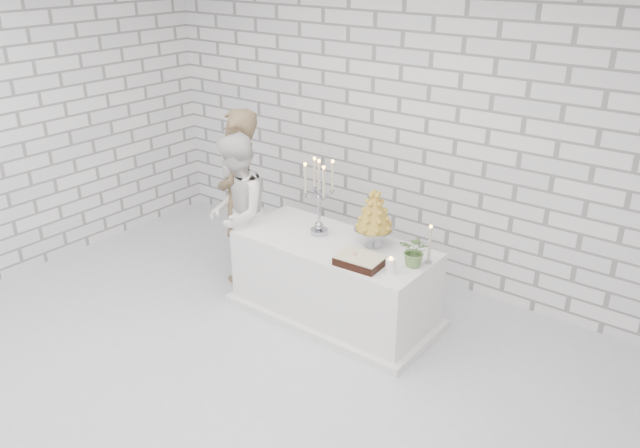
% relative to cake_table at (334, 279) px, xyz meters
% --- Properties ---
extents(ground, '(6.00, 5.00, 0.01)m').
position_rel_cake_table_xyz_m(ground, '(-0.12, -1.30, -0.38)').
color(ground, silver).
rests_on(ground, ground).
extents(wall_back, '(6.00, 0.01, 3.00)m').
position_rel_cake_table_xyz_m(wall_back, '(-0.12, 1.20, 1.12)').
color(wall_back, white).
rests_on(wall_back, ground).
extents(cake_table, '(1.80, 0.80, 0.75)m').
position_rel_cake_table_xyz_m(cake_table, '(0.00, 0.00, 0.00)').
color(cake_table, white).
rests_on(cake_table, ground).
extents(groom, '(0.68, 0.76, 1.75)m').
position_rel_cake_table_xyz_m(groom, '(-1.22, 0.07, 0.50)').
color(groom, brown).
rests_on(groom, ground).
extents(bride, '(0.92, 0.97, 1.57)m').
position_rel_cake_table_xyz_m(bride, '(-1.07, -0.13, 0.41)').
color(bride, white).
rests_on(bride, ground).
extents(candelabra, '(0.34, 0.34, 0.71)m').
position_rel_cake_table_xyz_m(candelabra, '(-0.22, 0.06, 0.73)').
color(candelabra, '#9B9CA5').
rests_on(candelabra, cake_table).
extents(croquembouche, '(0.38, 0.38, 0.54)m').
position_rel_cake_table_xyz_m(croquembouche, '(0.31, 0.15, 0.64)').
color(croquembouche, olive).
rests_on(croquembouche, cake_table).
extents(chocolate_cake, '(0.39, 0.29, 0.08)m').
position_rel_cake_table_xyz_m(chocolate_cake, '(0.42, -0.22, 0.42)').
color(chocolate_cake, black).
rests_on(chocolate_cake, cake_table).
extents(pillar_candle, '(0.10, 0.10, 0.12)m').
position_rel_cake_table_xyz_m(pillar_candle, '(0.69, -0.18, 0.44)').
color(pillar_candle, white).
rests_on(pillar_candle, cake_table).
extents(extra_taper, '(0.07, 0.07, 0.32)m').
position_rel_cake_table_xyz_m(extra_taper, '(0.85, 0.15, 0.54)').
color(extra_taper, beige).
rests_on(extra_taper, cake_table).
extents(flowers, '(0.28, 0.25, 0.28)m').
position_rel_cake_table_xyz_m(flowers, '(0.79, 0.04, 0.51)').
color(flowers, '#4A733D').
rests_on(flowers, cake_table).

